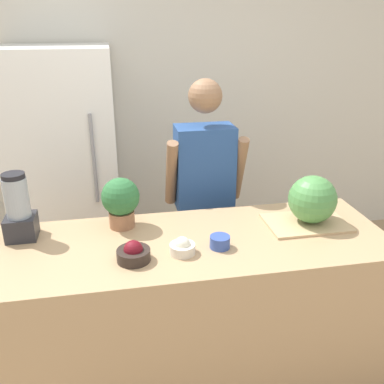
# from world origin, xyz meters

# --- Properties ---
(wall_back) EXTENTS (8.00, 0.06, 2.60)m
(wall_back) POSITION_xyz_m (0.00, 2.05, 1.30)
(wall_back) COLOR silver
(wall_back) RESTS_ON ground_plane
(counter_island) EXTENTS (2.02, 0.72, 0.89)m
(counter_island) POSITION_xyz_m (0.00, 0.36, 0.44)
(counter_island) COLOR tan
(counter_island) RESTS_ON ground_plane
(refrigerator) EXTENTS (0.77, 0.73, 1.76)m
(refrigerator) POSITION_xyz_m (-0.73, 1.65, 0.88)
(refrigerator) COLOR white
(refrigerator) RESTS_ON ground_plane
(person) EXTENTS (0.51, 0.26, 1.60)m
(person) POSITION_xyz_m (0.20, 1.02, 0.83)
(person) COLOR #333338
(person) RESTS_ON ground_plane
(cutting_board) EXTENTS (0.44, 0.29, 0.01)m
(cutting_board) POSITION_xyz_m (0.64, 0.43, 0.89)
(cutting_board) COLOR tan
(cutting_board) RESTS_ON counter_island
(watermelon) EXTENTS (0.26, 0.26, 0.26)m
(watermelon) POSITION_xyz_m (0.66, 0.43, 1.03)
(watermelon) COLOR #4C8C47
(watermelon) RESTS_ON cutting_board
(bowl_cherries) EXTENTS (0.16, 0.16, 0.10)m
(bowl_cherries) POSITION_xyz_m (-0.31, 0.22, 0.93)
(bowl_cherries) COLOR #2D231E
(bowl_cherries) RESTS_ON counter_island
(bowl_cream) EXTENTS (0.12, 0.12, 0.09)m
(bowl_cream) POSITION_xyz_m (-0.08, 0.24, 0.92)
(bowl_cream) COLOR beige
(bowl_cream) RESTS_ON counter_island
(bowl_small_blue) EXTENTS (0.10, 0.10, 0.06)m
(bowl_small_blue) POSITION_xyz_m (0.11, 0.27, 0.92)
(bowl_small_blue) COLOR #334C9E
(bowl_small_blue) RESTS_ON counter_island
(blender) EXTENTS (0.15, 0.15, 0.35)m
(blender) POSITION_xyz_m (-0.85, 0.55, 1.04)
(blender) COLOR #28282D
(blender) RESTS_ON counter_island
(potted_plant) EXTENTS (0.20, 0.20, 0.27)m
(potted_plant) POSITION_xyz_m (-0.35, 0.59, 1.04)
(potted_plant) COLOR #996647
(potted_plant) RESTS_ON counter_island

